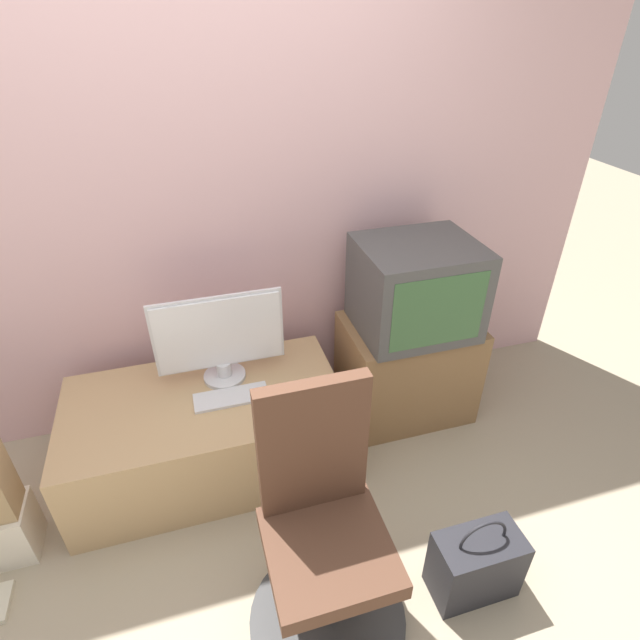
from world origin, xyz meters
TOP-DOWN VIEW (x-y plane):
  - ground_plane at (0.00, 0.00)m, footprint 12.00×12.00m
  - wall_back at (0.00, 1.32)m, footprint 4.40×0.05m
  - desk at (-0.08, 0.84)m, footprint 1.29×0.69m
  - side_stand at (1.02, 0.95)m, footprint 0.69×0.47m
  - main_monitor at (0.04, 0.97)m, footprint 0.60×0.20m
  - keyboard at (0.05, 0.80)m, footprint 0.34×0.13m
  - mouse at (0.27, 0.80)m, footprint 0.06×0.04m
  - crt_tv at (1.01, 0.93)m, footprint 0.57×0.48m
  - office_chair at (0.25, -0.00)m, footprint 0.59×0.59m
  - handbag at (0.84, -0.10)m, footprint 0.34×0.18m

SIDE VIEW (x-z plane):
  - ground_plane at x=0.00m, z-range 0.00..0.00m
  - handbag at x=0.84m, z-range -0.05..0.36m
  - desk at x=-0.08m, z-range 0.00..0.44m
  - side_stand at x=1.02m, z-range 0.00..0.58m
  - office_chair at x=0.25m, z-range -0.11..0.91m
  - keyboard at x=0.05m, z-range 0.44..0.45m
  - mouse at x=0.27m, z-range 0.44..0.47m
  - main_monitor at x=0.04m, z-range 0.45..0.90m
  - crt_tv at x=1.01m, z-range 0.58..1.04m
  - wall_back at x=0.00m, z-range 0.00..2.60m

